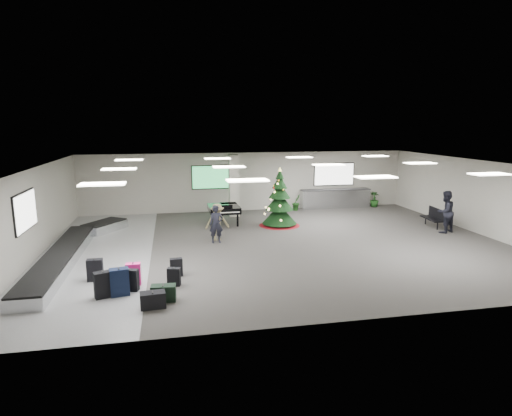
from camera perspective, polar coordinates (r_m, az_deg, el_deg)
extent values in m
plane|color=#34312F|center=(17.29, 3.10, -4.78)|extent=(18.00, 18.00, 0.00)
cube|color=#A4A296|center=(23.67, -1.06, 3.54)|extent=(18.00, 0.02, 3.20)
cube|color=#A4A296|center=(10.48, 12.75, -6.59)|extent=(18.00, 0.02, 3.20)
cube|color=#A4A296|center=(17.10, -27.50, -0.71)|extent=(0.02, 14.00, 3.20)
cube|color=#A4A296|center=(21.02, 27.66, 1.28)|extent=(0.02, 14.00, 3.20)
cube|color=silver|center=(16.69, 3.21, 5.84)|extent=(18.00, 14.00, 0.02)
cube|color=gray|center=(17.02, -20.51, -5.74)|extent=(4.00, 14.00, 0.01)
cube|color=#B5B2A5|center=(22.15, -2.96, 2.99)|extent=(0.50, 0.50, 3.20)
cube|color=green|center=(23.32, -5.89, 4.11)|extent=(2.20, 0.08, 1.30)
cube|color=white|center=(24.96, 10.37, 4.45)|extent=(2.40, 0.08, 1.30)
cube|color=white|center=(16.09, -28.39, -0.38)|extent=(0.08, 2.10, 1.30)
cube|color=white|center=(12.34, -19.79, 3.03)|extent=(1.20, 0.60, 0.04)
cube|color=white|center=(16.28, -17.78, 4.98)|extent=(1.20, 0.60, 0.04)
cube|color=white|center=(20.24, -16.55, 6.16)|extent=(1.20, 0.60, 0.04)
cube|color=white|center=(12.39, -1.16, 3.72)|extent=(1.20, 0.60, 0.04)
cube|color=white|center=(16.32, -3.64, 5.50)|extent=(1.20, 0.60, 0.04)
cube|color=white|center=(20.27, -5.16, 6.58)|extent=(1.20, 0.60, 0.04)
cube|color=white|center=(13.66, 15.64, 4.00)|extent=(1.20, 0.60, 0.04)
cube|color=white|center=(17.30, 9.67, 5.69)|extent=(1.20, 0.60, 0.04)
cube|color=white|center=(21.08, 5.79, 6.75)|extent=(1.20, 0.60, 0.04)
cube|color=white|center=(15.87, 28.67, 4.00)|extent=(1.20, 0.60, 0.04)
cube|color=white|center=(19.10, 21.02, 5.61)|extent=(1.20, 0.60, 0.04)
cube|color=white|center=(22.57, 15.62, 6.69)|extent=(1.20, 0.60, 0.04)
cube|color=silver|center=(16.23, -24.61, -6.18)|extent=(1.00, 8.00, 0.38)
cube|color=black|center=(16.17, -24.67, -5.47)|extent=(0.95, 7.90, 0.05)
cube|color=silver|center=(20.44, -19.54, -2.36)|extent=(1.97, 2.21, 0.38)
cube|color=black|center=(20.40, -19.58, -1.79)|extent=(1.87, 2.10, 0.05)
cube|color=silver|center=(24.88, 10.51, 1.22)|extent=(4.00, 0.60, 1.05)
cube|color=#2C2C2E|center=(24.79, 10.55, 2.44)|extent=(4.05, 0.65, 0.04)
cube|color=black|center=(12.73, -19.70, -9.61)|extent=(0.54, 0.41, 0.75)
cube|color=black|center=(12.60, -19.81, -7.98)|extent=(0.08, 0.16, 0.02)
cube|color=black|center=(12.99, -16.31, -9.22)|extent=(0.46, 0.33, 0.64)
cube|color=black|center=(12.88, -16.39, -7.85)|extent=(0.07, 0.13, 0.02)
cube|color=#FF218C|center=(13.42, -16.02, -8.47)|extent=(0.43, 0.24, 0.67)
cube|color=black|center=(13.31, -16.10, -7.07)|extent=(0.03, 0.15, 0.02)
cube|color=black|center=(13.87, -10.58, -7.77)|extent=(0.40, 0.24, 0.58)
cube|color=black|center=(13.78, -10.63, -6.60)|extent=(0.04, 0.13, 0.02)
cube|color=black|center=(12.72, -17.73, -9.39)|extent=(0.56, 0.39, 0.79)
cube|color=black|center=(12.59, -17.84, -7.66)|extent=(0.06, 0.18, 0.02)
cube|color=black|center=(12.13, -12.24, -11.01)|extent=(0.69, 0.39, 0.44)
cube|color=black|center=(12.04, -12.29, -9.99)|extent=(0.05, 0.20, 0.02)
cube|color=black|center=(13.10, -10.88, -9.00)|extent=(0.42, 0.29, 0.55)
cube|color=black|center=(13.01, -10.93, -7.82)|extent=(0.06, 0.12, 0.02)
cube|color=black|center=(14.12, -20.67, -7.75)|extent=(0.47, 0.27, 0.69)
cube|color=black|center=(14.02, -20.77, -6.38)|extent=(0.03, 0.16, 0.02)
cube|color=black|center=(11.77, -13.59, -11.83)|extent=(0.68, 0.42, 0.43)
cube|color=black|center=(11.68, -13.64, -10.81)|extent=(0.05, 0.22, 0.02)
cone|color=maroon|center=(20.34, 3.13, -2.16)|extent=(1.94, 1.94, 0.12)
cylinder|color=#3F2819|center=(20.30, 3.14, -1.62)|extent=(0.12, 0.12, 0.51)
cone|color=black|center=(20.23, 3.14, -0.78)|extent=(1.64, 1.64, 0.92)
cone|color=black|center=(20.12, 3.16, 0.93)|extent=(1.33, 1.33, 0.82)
cone|color=black|center=(20.03, 3.18, 2.37)|extent=(1.02, 1.02, 0.72)
cone|color=black|center=(19.97, 3.19, 3.53)|extent=(0.72, 0.72, 0.61)
cone|color=black|center=(19.93, 3.20, 4.55)|extent=(0.41, 0.41, 0.46)
cone|color=#FFE566|center=(19.90, 3.21, 5.19)|extent=(0.16, 0.16, 0.18)
cube|color=black|center=(20.53, -4.32, -0.05)|extent=(1.47, 1.65, 0.26)
cube|color=black|center=(19.68, -3.96, -0.75)|extent=(1.35, 0.30, 0.09)
cube|color=white|center=(19.65, -3.95, -0.61)|extent=(1.21, 0.15, 0.02)
cube|color=black|center=(19.86, -4.07, 0.12)|extent=(0.65, 0.04, 0.20)
cylinder|color=black|center=(19.92, -5.63, -1.73)|extent=(0.09, 0.09, 0.63)
cylinder|color=black|center=(20.07, -2.47, -1.59)|extent=(0.09, 0.09, 0.63)
cylinder|color=black|center=(21.25, -4.55, -0.90)|extent=(0.09, 0.09, 0.63)
cube|color=black|center=(21.56, 22.38, -1.33)|extent=(0.61, 1.45, 0.06)
cylinder|color=black|center=(21.15, 23.18, -2.19)|extent=(0.06, 0.06, 0.38)
cylinder|color=black|center=(22.06, 21.54, -1.55)|extent=(0.06, 0.06, 0.38)
cube|color=black|center=(21.63, 22.91, -0.62)|extent=(0.19, 1.40, 0.47)
imported|color=black|center=(17.32, -5.32, -2.16)|extent=(0.57, 0.39, 1.53)
imported|color=olive|center=(17.68, -5.20, -1.88)|extent=(1.02, 0.62, 1.54)
imported|color=black|center=(20.57, 23.91, -0.47)|extent=(1.09, 0.97, 1.87)
imported|color=#154217|center=(23.87, 5.38, 0.76)|extent=(0.63, 0.63, 0.90)
imported|color=#154217|center=(25.72, 15.51, 1.15)|extent=(0.71, 0.71, 0.90)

